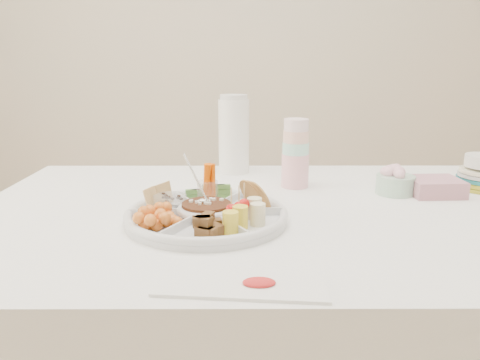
{
  "coord_description": "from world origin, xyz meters",
  "views": [
    {
      "loc": [
        -0.06,
        -1.16,
        1.13
      ],
      "look_at": [
        -0.06,
        -0.0,
        0.83
      ],
      "focal_mm": 35.0,
      "sensor_mm": 36.0,
      "label": 1
    }
  ],
  "objects": [
    {
      "name": "wall_back",
      "position": [
        0.0,
        2.0,
        1.35
      ],
      "size": [
        4.0,
        0.02,
        2.7
      ],
      "primitive_type": "cube",
      "color": "beige",
      "rests_on": "ground"
    },
    {
      "name": "dining_table",
      "position": [
        0.0,
        0.0,
        0.38
      ],
      "size": [
        1.52,
        1.02,
        0.76
      ],
      "primitive_type": "cube",
      "color": "white",
      "rests_on": "floor"
    },
    {
      "name": "party_tray",
      "position": [
        -0.14,
        -0.1,
        0.78
      ],
      "size": [
        0.39,
        0.39,
        0.04
      ],
      "primitive_type": "cylinder",
      "rotation": [
        0.0,
        0.0,
        0.04
      ],
      "color": "silver",
      "rests_on": "dining_table"
    },
    {
      "name": "bean_dip",
      "position": [
        -0.14,
        -0.1,
        0.79
      ],
      "size": [
        0.12,
        0.12,
        0.04
      ],
      "primitive_type": "cylinder",
      "rotation": [
        0.0,
        0.0,
        0.04
      ],
      "color": "black",
      "rests_on": "party_tray"
    },
    {
      "name": "tortillas",
      "position": [
        -0.03,
        -0.04,
        0.8
      ],
      "size": [
        0.12,
        0.12,
        0.07
      ],
      "primitive_type": null,
      "rotation": [
        0.0,
        0.0,
        0.04
      ],
      "color": "#A78137",
      "rests_on": "party_tray"
    },
    {
      "name": "carrot_cucumber",
      "position": [
        -0.14,
        0.03,
        0.82
      ],
      "size": [
        0.11,
        0.11,
        0.1
      ],
      "primitive_type": null,
      "rotation": [
        0.0,
        0.0,
        0.04
      ],
      "color": "#FF5F00",
      "rests_on": "party_tray"
    },
    {
      "name": "pita_raisins",
      "position": [
        -0.25,
        -0.04,
        0.8
      ],
      "size": [
        0.12,
        0.12,
        0.06
      ],
      "primitive_type": null,
      "rotation": [
        0.0,
        0.0,
        0.04
      ],
      "color": "#EDB384",
      "rests_on": "party_tray"
    },
    {
      "name": "cherries",
      "position": [
        -0.25,
        -0.17,
        0.79
      ],
      "size": [
        0.13,
        0.13,
        0.05
      ],
      "primitive_type": null,
      "rotation": [
        0.0,
        0.0,
        0.04
      ],
      "color": "#CC6E36",
      "rests_on": "party_tray"
    },
    {
      "name": "granola_chunks",
      "position": [
        -0.13,
        -0.23,
        0.79
      ],
      "size": [
        0.1,
        0.1,
        0.04
      ],
      "primitive_type": null,
      "rotation": [
        0.0,
        0.0,
        0.04
      ],
      "color": "brown",
      "rests_on": "party_tray"
    },
    {
      "name": "banana_tomato",
      "position": [
        -0.02,
        -0.16,
        0.82
      ],
      "size": [
        0.12,
        0.12,
        0.09
      ],
      "primitive_type": null,
      "rotation": [
        0.0,
        0.0,
        0.04
      ],
      "color": "#D7C662",
      "rests_on": "party_tray"
    },
    {
      "name": "cup_stack",
      "position": [
        0.11,
        0.22,
        0.87
      ],
      "size": [
        0.1,
        0.1,
        0.23
      ],
      "primitive_type": "cylinder",
      "rotation": [
        0.0,
        0.0,
        -0.31
      ],
      "color": "white",
      "rests_on": "dining_table"
    },
    {
      "name": "thermos",
      "position": [
        -0.08,
        0.41,
        0.89
      ],
      "size": [
        0.12,
        0.12,
        0.27
      ],
      "primitive_type": "cylinder",
      "rotation": [
        0.0,
        0.0,
        -0.17
      ],
      "color": "white",
      "rests_on": "dining_table"
    },
    {
      "name": "flower_bowl",
      "position": [
        0.39,
        0.14,
        0.8
      ],
      "size": [
        0.12,
        0.12,
        0.08
      ],
      "primitive_type": "cylinder",
      "rotation": [
        0.0,
        0.0,
        0.13
      ],
      "color": "silver",
      "rests_on": "dining_table"
    },
    {
      "name": "napkin_stack",
      "position": [
        0.5,
        0.13,
        0.78
      ],
      "size": [
        0.15,
        0.13,
        0.05
      ],
      "primitive_type": "cube",
      "rotation": [
        0.0,
        0.0,
        0.05
      ],
      "color": "#BE8091",
      "rests_on": "dining_table"
    },
    {
      "name": "placemat",
      "position": [
        -0.06,
        -0.44,
        0.76
      ],
      "size": [
        0.3,
        0.12,
        0.01
      ],
      "primitive_type": "cube",
      "rotation": [
        0.0,
        0.0,
        -0.09
      ],
      "color": "white",
      "rests_on": "dining_table"
    }
  ]
}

